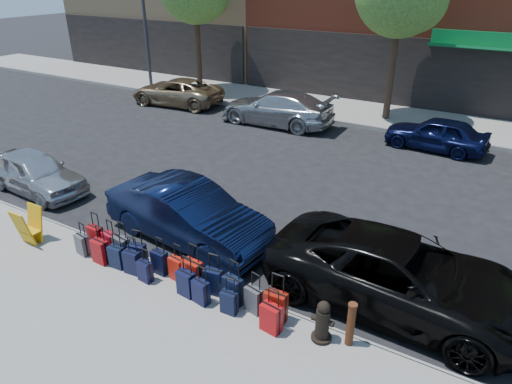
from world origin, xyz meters
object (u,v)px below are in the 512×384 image
Objects in this scene: bollard at (351,324)px; car_near_0 at (35,172)px; car_far_0 at (177,92)px; fire_hydrant at (322,322)px; car_far_2 at (436,134)px; suitcase_front_5 at (177,269)px; car_far_1 at (277,108)px; car_near_1 at (188,214)px; streetlight at (146,2)px; display_rack at (29,226)px; car_near_2 at (399,275)px.

bollard is 10.81m from car_near_0.
car_near_0 is at bearing 9.34° from car_far_0.
car_far_2 reaches higher than fire_hydrant.
suitcase_front_5 is 0.17× the size of car_far_1.
streetlight is at bearing 50.36° from car_near_1.
car_far_2 is at bearing 91.14° from car_far_1.
car_near_0 is at bearing -19.23° from car_far_1.
streetlight is at bearing 30.06° from car_near_0.
display_rack is 3.88m from car_near_1.
bollard is 11.54m from car_far_2.
car_far_0 is at bearing 135.45° from suitcase_front_5.
car_near_1 is 0.84× the size of car_near_2.
bollard is 0.24× the size of car_near_0.
display_rack is (8.71, -14.21, -4.05)m from streetlight.
car_far_2 is (-0.27, 11.65, 0.10)m from fire_hydrant.
car_far_1 reaches higher than car_far_2.
bollard is 0.20× the size of car_near_1.
car_far_1 is at bearing 20.76° from car_near_1.
car_far_1 is (3.22, 9.82, 0.11)m from car_near_0.
streetlight is at bearing -104.75° from car_far_1.
car_near_2 is (4.31, 1.76, 0.33)m from suitcase_front_5.
car_far_0 is 0.93× the size of car_far_1.
streetlight is 8.83× the size of bollard.
display_rack is 0.20× the size of car_far_0.
car_far_1 is at bearing -14.55° from car_near_0.
fire_hydrant is 13.38m from car_far_1.
car_near_2 is at bearing 28.44° from suitcase_front_5.
suitcase_front_5 is at bearing -11.39° from car_far_2.
car_far_2 is (15.97, -1.98, -4.02)m from streetlight.
display_rack is 3.46m from car_near_0.
streetlight is 17.27m from car_near_1.
bollard is 0.24× the size of car_far_2.
streetlight is 9.43× the size of fire_hydrant.
streetlight is 2.15× the size of car_near_0.
car_near_2 is at bearing 10.53° from car_far_2.
car_far_2 reaches higher than display_rack.
car_near_1 is (11.85, -11.93, -3.92)m from streetlight.
fire_hydrant is 2.05m from car_near_2.
car_far_0 is (-5.46, 12.32, 0.05)m from display_rack.
fire_hydrant is at bearing -40.03° from streetlight.
suitcase_front_5 is 1.91m from car_near_1.
car_near_1 is (-0.95, 1.63, 0.33)m from suitcase_front_5.
car_near_2 reaches higher than bollard.
suitcase_front_5 is 12.00m from car_far_2.
car_near_2 is at bearing 63.43° from fire_hydrant.
car_far_1 is (-3.59, 11.32, 0.32)m from suitcase_front_5.
display_rack reaches higher than fire_hydrant.
streetlight is 14.06m from car_near_0.
car_far_0 is (-13.85, 9.91, -0.09)m from car_near_2.
suitcase_front_5 is 0.19× the size of car_near_1.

